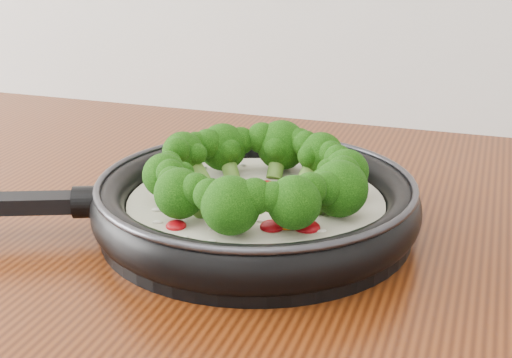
% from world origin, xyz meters
% --- Properties ---
extents(skillet, '(0.48, 0.38, 0.08)m').
position_xyz_m(skillet, '(0.11, 1.11, 0.93)').
color(skillet, black).
rests_on(skillet, counter).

